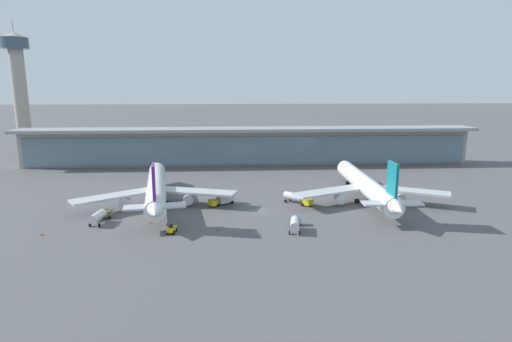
# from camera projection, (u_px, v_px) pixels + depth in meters

# --- Properties ---
(ground_plane) EXTENTS (1200.00, 1200.00, 0.00)m
(ground_plane) POSITION_uv_depth(u_px,v_px,m) (260.00, 211.00, 109.67)
(ground_plane) COLOR #515154
(airliner_left_stand) EXTENTS (42.70, 56.05, 14.96)m
(airliner_left_stand) POSITION_uv_depth(u_px,v_px,m) (156.00, 188.00, 114.43)
(airliner_left_stand) COLOR white
(airliner_left_stand) RESTS_ON ground
(airliner_centre_stand) EXTENTS (43.20, 56.11, 14.96)m
(airliner_centre_stand) POSITION_uv_depth(u_px,v_px,m) (366.00, 185.00, 117.36)
(airliner_centre_stand) COLOR white
(airliner_centre_stand) RESTS_ON ground
(service_truck_near_nose_olive) EXTENTS (3.50, 8.82, 2.95)m
(service_truck_near_nose_olive) POSITION_uv_depth(u_px,v_px,m) (100.00, 216.00, 99.89)
(service_truck_near_nose_olive) COLOR olive
(service_truck_near_nose_olive) RESTS_ON ground
(service_truck_under_wing_yellow) EXTENTS (7.23, 6.21, 3.10)m
(service_truck_under_wing_yellow) POSITION_uv_depth(u_px,v_px,m) (223.00, 199.00, 114.95)
(service_truck_under_wing_yellow) COLOR yellow
(service_truck_under_wing_yellow) RESTS_ON ground
(service_truck_mid_apron_blue) EXTENTS (3.84, 8.86, 2.95)m
(service_truck_mid_apron_blue) POSITION_uv_depth(u_px,v_px,m) (295.00, 223.00, 94.83)
(service_truck_mid_apron_blue) COLOR #234C9E
(service_truck_mid_apron_blue) RESTS_ON ground
(service_truck_by_tail_yellow) EXTENTS (7.81, 7.52, 2.95)m
(service_truck_by_tail_yellow) POSITION_uv_depth(u_px,v_px,m) (297.00, 198.00, 115.88)
(service_truck_by_tail_yellow) COLOR yellow
(service_truck_by_tail_yellow) RESTS_ON ground
(service_truck_on_taxiway_yellow) EXTENTS (2.20, 3.12, 2.05)m
(service_truck_on_taxiway_yellow) POSITION_uv_depth(u_px,v_px,m) (172.00, 229.00, 93.16)
(service_truck_on_taxiway_yellow) COLOR yellow
(service_truck_on_taxiway_yellow) RESTS_ON ground
(terminal_building) EXTENTS (183.60, 12.80, 15.20)m
(terminal_building) POSITION_uv_depth(u_px,v_px,m) (249.00, 145.00, 171.41)
(terminal_building) COLOR #9E998E
(terminal_building) RESTS_ON ground
(control_tower) EXTENTS (12.00, 12.00, 60.85)m
(control_tower) POSITION_uv_depth(u_px,v_px,m) (19.00, 82.00, 196.39)
(control_tower) COLOR #9E998E
(control_tower) RESTS_ON ground
(safety_cone_alpha) EXTENTS (0.62, 0.62, 0.70)m
(safety_cone_alpha) POSITION_uv_depth(u_px,v_px,m) (118.00, 224.00, 98.03)
(safety_cone_alpha) COLOR orange
(safety_cone_alpha) RESTS_ON ground
(safety_cone_bravo) EXTENTS (0.62, 0.62, 0.70)m
(safety_cone_bravo) POSITION_uv_depth(u_px,v_px,m) (150.00, 222.00, 100.09)
(safety_cone_bravo) COLOR orange
(safety_cone_bravo) RESTS_ON ground
(safety_cone_charlie) EXTENTS (0.62, 0.62, 0.70)m
(safety_cone_charlie) POSITION_uv_depth(u_px,v_px,m) (217.00, 229.00, 94.77)
(safety_cone_charlie) COLOR orange
(safety_cone_charlie) RESTS_ON ground
(safety_cone_delta) EXTENTS (0.62, 0.62, 0.70)m
(safety_cone_delta) POSITION_uv_depth(u_px,v_px,m) (166.00, 224.00, 98.50)
(safety_cone_delta) COLOR orange
(safety_cone_delta) RESTS_ON ground
(safety_cone_echo) EXTENTS (0.62, 0.62, 0.70)m
(safety_cone_echo) POSITION_uv_depth(u_px,v_px,m) (42.00, 234.00, 91.91)
(safety_cone_echo) COLOR orange
(safety_cone_echo) RESTS_ON ground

